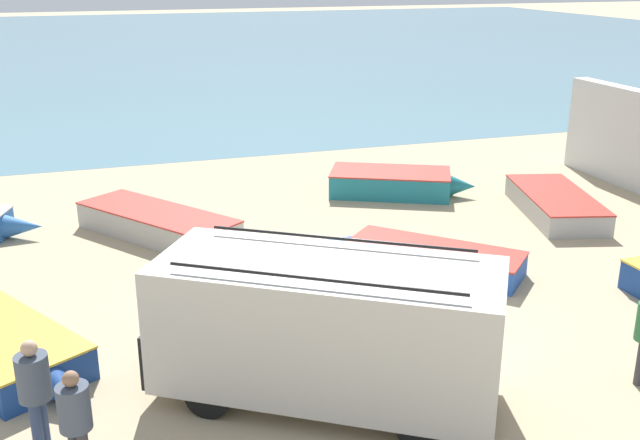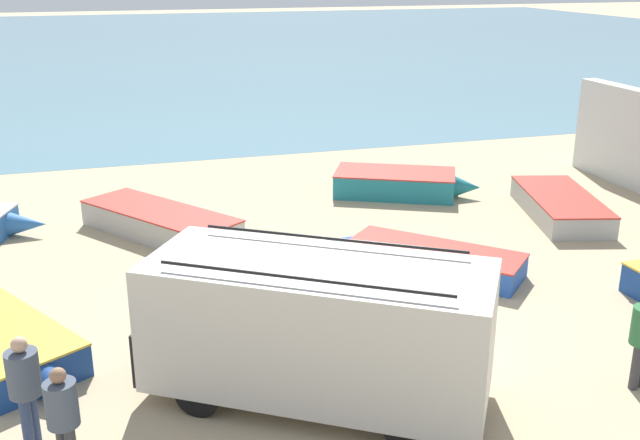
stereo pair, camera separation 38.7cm
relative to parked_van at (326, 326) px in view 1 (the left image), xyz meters
name	(u,v)px [view 1 (the left image)]	position (x,y,z in m)	size (l,w,h in m)	color
ground_plane	(335,301)	(1.29, 3.28, -1.24)	(200.00, 200.00, 0.00)	tan
sea_water	(128,45)	(1.29, 55.28, -1.23)	(120.00, 80.00, 0.01)	slate
parked_van	(326,326)	(0.00, 0.00, 0.00)	(5.44, 4.50, 2.38)	beige
fishing_rowboat_1	(554,202)	(8.72, 6.72, -0.94)	(2.60, 4.78, 0.59)	#ADA89E
fishing_rowboat_2	(163,225)	(-1.51, 7.99, -0.91)	(3.93, 4.94, 0.66)	#ADA89E
fishing_rowboat_3	(395,183)	(5.35, 9.64, -0.89)	(4.23, 3.04, 0.69)	#1E757F
fishing_rowboat_4	(428,257)	(3.81, 4.24, -0.97)	(3.86, 3.89, 0.53)	#234CA3
fishing_rowboat_6	(1,347)	(-4.83, 2.70, -0.94)	(3.24, 4.33, 0.60)	navy
fisherman_0	(75,416)	(-3.63, -0.83, -0.28)	(0.42, 0.42, 1.59)	#38383D
fisherman_2	(34,386)	(-4.13, -0.01, -0.23)	(0.44, 0.44, 1.69)	navy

